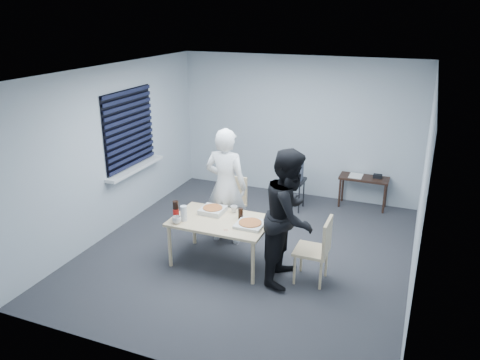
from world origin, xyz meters
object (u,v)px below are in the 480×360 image
at_px(stool, 293,185).
at_px(mug_a, 177,220).
at_px(person_black, 290,216).
at_px(chair_far, 232,201).
at_px(soda_bottle, 176,211).
at_px(backpack, 293,168).
at_px(dining_table, 221,224).
at_px(mug_b, 234,209).
at_px(side_table, 364,181).
at_px(chair_right, 318,246).
at_px(person_white, 226,186).

relative_size(stool, mug_a, 4.52).
bearing_deg(person_black, stool, 14.34).
height_order(chair_far, person_black, person_black).
bearing_deg(soda_bottle, backpack, 67.93).
xyz_separation_m(dining_table, backpack, (0.41, 2.18, 0.18)).
height_order(backpack, mug_b, backpack).
bearing_deg(side_table, soda_bottle, -125.64).
bearing_deg(soda_bottle, dining_table, 21.24).
xyz_separation_m(chair_right, soda_bottle, (-1.93, -0.23, 0.27)).
bearing_deg(person_black, chair_right, -83.56).
bearing_deg(stool, dining_table, -100.49).
relative_size(chair_right, person_white, 0.50).
bearing_deg(side_table, stool, -154.71).
bearing_deg(soda_bottle, person_black, 6.72).
relative_size(dining_table, soda_bottle, 4.93).
xyz_separation_m(mug_a, mug_b, (0.57, 0.62, -0.00)).
distance_m(stool, backpack, 0.33).
bearing_deg(soda_bottle, person_white, 66.81).
relative_size(dining_table, mug_b, 13.34).
bearing_deg(person_white, chair_right, 157.89).
xyz_separation_m(person_black, mug_a, (-1.48, -0.28, -0.19)).
bearing_deg(side_table, backpack, -154.16).
bearing_deg(chair_far, dining_table, -75.87).
relative_size(side_table, mug_a, 6.91).
height_order(person_white, mug_a, person_white).
distance_m(person_black, backpack, 2.29).
distance_m(chair_far, side_table, 2.51).
distance_m(mug_a, mug_b, 0.85).
distance_m(chair_far, mug_a, 1.34).
xyz_separation_m(mug_b, soda_bottle, (-0.64, -0.53, 0.08)).
distance_m(person_white, side_table, 2.76).
height_order(side_table, mug_b, mug_b).
xyz_separation_m(chair_right, person_black, (-0.38, -0.04, 0.37)).
xyz_separation_m(chair_far, person_white, (0.05, -0.34, 0.37)).
distance_m(mug_a, soda_bottle, 0.14).
height_order(dining_table, mug_a, mug_a).
distance_m(person_black, side_table, 2.86).
relative_size(chair_far, person_black, 0.50).
bearing_deg(chair_far, mug_a, -101.16).
distance_m(person_black, mug_b, 0.99).
distance_m(side_table, soda_bottle, 3.65).
bearing_deg(person_white, side_table, -129.87).
bearing_deg(backpack, chair_far, -130.16).
height_order(person_black, mug_a, person_black).
height_order(chair_right, mug_a, chair_right).
xyz_separation_m(side_table, mug_a, (-2.05, -3.05, 0.21)).
bearing_deg(stool, person_black, -75.66).
xyz_separation_m(person_white, side_table, (1.75, 2.10, -0.40)).
xyz_separation_m(stool, mug_a, (-0.91, -2.51, 0.25)).
relative_size(chair_far, mug_a, 7.24).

